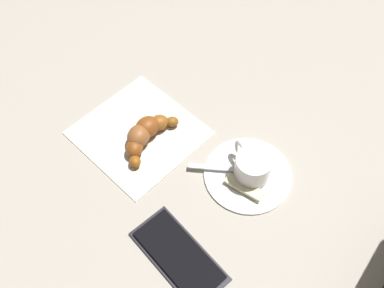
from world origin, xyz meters
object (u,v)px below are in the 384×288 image
Objects in this scene: teaspoon at (240,170)px; croissant at (145,133)px; sugar_packet at (245,186)px; cell_phone at (179,256)px; espresso_cup at (252,166)px; napkin at (140,132)px; saucer at (248,174)px.

croissant is at bearing 9.64° from teaspoon.
croissant reaches higher than sugar_packet.
sugar_packet is at bearing -100.27° from cell_phone.
espresso_cup is 1.17× the size of sugar_packet.
napkin is at bearing 6.55° from teaspoon.
sugar_packet reaches higher than cell_phone.
teaspoon reaches higher than napkin.
croissant is at bearing -41.33° from cell_phone.
sugar_packet is at bearing 106.51° from saucer.
napkin is at bearing -179.30° from sugar_packet.
espresso_cup is 0.18m from cell_phone.
sugar_packet is at bearing 98.22° from espresso_cup.
espresso_cup is at bearing -170.46° from saucer.
saucer is 0.18m from cell_phone.
saucer is at bearing 9.54° from espresso_cup.
saucer is at bearing -172.95° from napkin.
napkin is (0.21, -0.00, -0.01)m from sugar_packet.
saucer is at bearing -96.26° from cell_phone.
teaspoon is at bearing 13.94° from saucer.
saucer is at bearing 107.60° from sugar_packet.
napkin is at bearing 7.05° from saucer.
sugar_packet is at bearing 179.61° from napkin.
saucer is 0.87× the size of cell_phone.
croissant reaches higher than saucer.
napkin is (0.20, 0.03, -0.00)m from saucer.
cell_phone is (-0.17, 0.15, -0.01)m from croissant.
teaspoon is at bearing -173.45° from napkin.
cell_phone is (0.02, 0.18, 0.00)m from saucer.
napkin is at bearing -39.70° from cell_phone.
sugar_packet is at bearing -178.26° from croissant.
teaspoon is 0.19m from napkin.
croissant is (0.19, 0.03, -0.01)m from espresso_cup.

